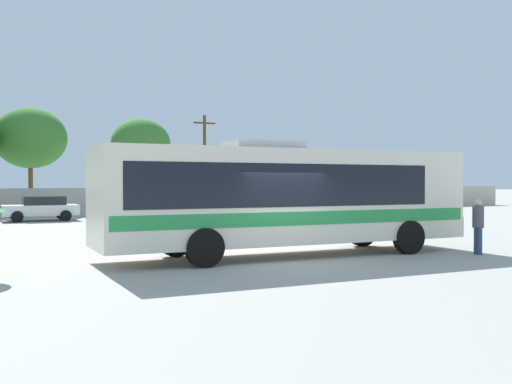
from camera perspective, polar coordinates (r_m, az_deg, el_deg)
The scene contains 9 objects.
ground_plane at distance 25.54m, azimuth -9.05°, elevation -4.08°, with size 300.00×300.00×0.00m, color #A3A099.
perimeter_wall at distance 40.52m, azimuth -16.52°, elevation -0.94°, with size 80.00×0.30×1.86m, color #B2AD9E.
coach_bus_cream_green at distance 17.81m, azimuth 2.83°, elevation -0.32°, with size 11.76×3.19×3.44m.
attendant_by_bus_door at distance 19.44m, azimuth 20.71°, elevation -2.84°, with size 0.41×0.41×1.71m.
parked_car_third_white at distance 36.17m, azimuth -20.07°, elevation -1.44°, with size 4.26×2.16×1.43m.
parked_car_rightmost_black at distance 38.55m, azimuth -7.81°, elevation -1.22°, with size 4.61×2.31×1.47m.
utility_pole_near at distance 46.15m, azimuth -5.00°, elevation 3.02°, with size 1.80×0.24×7.46m.
roadside_tree_midright at distance 44.88m, azimuth -21.01°, elevation 4.88°, with size 5.06×5.06×7.53m.
roadside_tree_right at distance 44.29m, azimuth -11.10°, elevation 4.55°, with size 4.37×4.37×6.91m.
Camera 1 is at (-8.57, -13.95, 2.23)m, focal length 41.31 mm.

